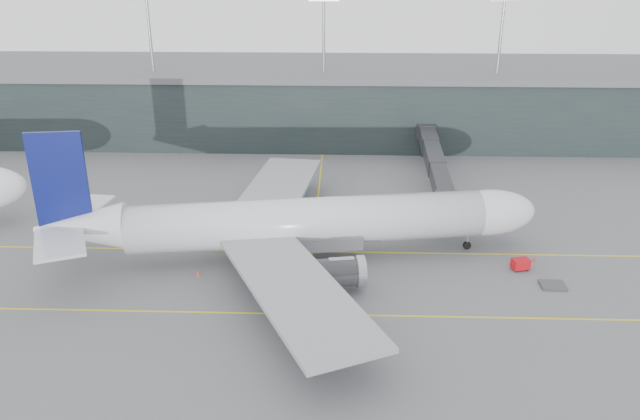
{
  "coord_description": "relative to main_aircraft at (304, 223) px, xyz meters",
  "views": [
    {
      "loc": [
        8.65,
        -80.04,
        37.13
      ],
      "look_at": [
        6.04,
        -4.0,
        6.09
      ],
      "focal_mm": 35.0,
      "sensor_mm": 36.0,
      "label": 1
    }
  ],
  "objects": [
    {
      "name": "uld_c",
      "position": [
        -2.5,
        15.88,
        -4.13
      ],
      "size": [
        2.39,
        2.09,
        1.86
      ],
      "rotation": [
        0.0,
        0.0,
        -0.25
      ],
      "color": "#313136",
      "rests_on": "ground"
    },
    {
      "name": "taxiline_b",
      "position": [
        -4.01,
        -13.97,
        -5.1
      ],
      "size": [
        160.0,
        0.25,
        0.02
      ],
      "primitive_type": "cube",
      "color": "yellow",
      "rests_on": "ground"
    },
    {
      "name": "cone_wing_stbd",
      "position": [
        6.21,
        -13.34,
        -4.75
      ],
      "size": [
        0.46,
        0.46,
        0.73
      ],
      "primitive_type": "cone",
      "color": "#FF5B0E",
      "rests_on": "ground"
    },
    {
      "name": "jet_bridge",
      "position": [
        20.45,
        30.65,
        -0.19
      ],
      "size": [
        5.51,
        43.13,
        6.57
      ],
      "rotation": [
        0.0,
        0.0,
        -0.05
      ],
      "color": "#28292D",
      "rests_on": "ground"
    },
    {
      "name": "terminal",
      "position": [
        -4.01,
        64.02,
        2.51
      ],
      "size": [
        240.0,
        36.0,
        29.0
      ],
      "color": "#1F292A",
      "rests_on": "ground"
    },
    {
      "name": "cone_wing_port",
      "position": [
        3.8,
        17.69,
        -4.73
      ],
      "size": [
        0.48,
        0.48,
        0.76
      ],
      "primitive_type": "cone",
      "color": "orange",
      "rests_on": "ground"
    },
    {
      "name": "uld_a",
      "position": [
        -9.84,
        16.36,
        -4.11
      ],
      "size": [
        2.24,
        1.87,
        1.9
      ],
      "rotation": [
        0.0,
        0.0,
        0.1
      ],
      "color": "#313136",
      "rests_on": "ground"
    },
    {
      "name": "gse_cart",
      "position": [
        27.76,
        -2.33,
        -4.28
      ],
      "size": [
        2.46,
        1.9,
        1.48
      ],
      "rotation": [
        0.0,
        0.0,
        0.26
      ],
      "color": "red",
      "rests_on": "ground"
    },
    {
      "name": "taxiline_a",
      "position": [
        -4.01,
        2.03,
        -5.1
      ],
      "size": [
        160.0,
        0.25,
        0.02
      ],
      "primitive_type": "cube",
      "color": "yellow",
      "rests_on": "ground"
    },
    {
      "name": "cone_tail",
      "position": [
        -13.0,
        -5.38,
        -4.74
      ],
      "size": [
        0.47,
        0.47,
        0.74
      ],
      "primitive_type": "cone",
      "color": "#DC460C",
      "rests_on": "ground"
    },
    {
      "name": "taxiline_lead_main",
      "position": [
        0.99,
        26.03,
        -5.1
      ],
      "size": [
        0.25,
        60.0,
        0.02
      ],
      "primitive_type": "cube",
      "color": "yellow",
      "rests_on": "ground"
    },
    {
      "name": "ground",
      "position": [
        -4.01,
        6.03,
        -5.11
      ],
      "size": [
        320.0,
        320.0,
        0.0
      ],
      "primitive_type": "plane",
      "color": "#5A595E",
      "rests_on": "ground"
    },
    {
      "name": "main_aircraft",
      "position": [
        0.0,
        0.0,
        0.0
      ],
      "size": [
        64.82,
        60.28,
        18.21
      ],
      "rotation": [
        0.0,
        0.0,
        0.16
      ],
      "color": "silver",
      "rests_on": "ground"
    },
    {
      "name": "cone_nose",
      "position": [
        30.39,
        0.3,
        -4.78
      ],
      "size": [
        0.41,
        0.41,
        0.65
      ],
      "primitive_type": "cone",
      "color": "red",
      "rests_on": "ground"
    },
    {
      "name": "baggage_dolly",
      "position": [
        30.58,
        -6.61,
        -4.93
      ],
      "size": [
        3.04,
        2.46,
        0.3
      ],
      "primitive_type": "cube",
      "rotation": [
        0.0,
        0.0,
        -0.03
      ],
      "color": "#3B3B40",
      "rests_on": "ground"
    },
    {
      "name": "uld_b",
      "position": [
        -5.94,
        17.94,
        -4.24
      ],
      "size": [
        2.19,
        1.95,
        1.66
      ],
      "rotation": [
        0.0,
        0.0,
        0.31
      ],
      "color": "#313136",
      "rests_on": "ground"
    }
  ]
}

